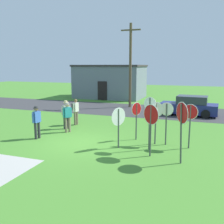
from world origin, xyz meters
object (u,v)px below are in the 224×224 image
object	(u,v)px
stop_sign_low_front	(156,116)
stop_sign_nearest	(136,115)
stop_sign_tallest	(182,121)
stop_sign_leaning_right	(151,121)
parked_car_on_street	(189,106)
person_in_dark_shirt	(76,110)
person_on_left	(67,116)
stop_sign_center_cluster	(166,117)
person_in_teal	(37,120)
utility_pole	(130,64)
stop_sign_rear_right	(118,121)
stop_sign_leaning_left	(190,119)
person_with_sunhat	(66,112)
stop_sign_rear_left	(150,115)

from	to	relation	value
stop_sign_low_front	stop_sign_nearest	distance (m)	1.15
stop_sign_tallest	stop_sign_leaning_right	xyz separation A→B (m)	(-1.26, 0.42, -0.16)
parked_car_on_street	person_in_dark_shirt	bearing A→B (deg)	-138.60
stop_sign_leaning_right	person_on_left	distance (m)	5.78
stop_sign_center_cluster	person_in_teal	distance (m)	6.64
utility_pole	stop_sign_tallest	xyz separation A→B (m)	(5.60, -12.74, -2.24)
stop_sign_rear_right	stop_sign_center_cluster	distance (m)	2.36
stop_sign_tallest	person_on_left	xyz separation A→B (m)	(-6.52, 2.74, -0.72)
stop_sign_nearest	person_in_teal	xyz separation A→B (m)	(-4.95, -1.59, -0.34)
stop_sign_leaning_left	stop_sign_leaning_right	size ratio (longest dim) A/B	0.93
stop_sign_rear_right	stop_sign_tallest	xyz separation A→B (m)	(2.88, -1.01, 0.39)
person_on_left	stop_sign_tallest	bearing A→B (deg)	-22.76
utility_pole	stop_sign_rear_right	distance (m)	12.32
stop_sign_leaning_right	person_in_dark_shirt	world-z (taller)	stop_sign_leaning_right
utility_pole	stop_sign_tallest	bearing A→B (deg)	-66.28
stop_sign_nearest	person_on_left	xyz separation A→B (m)	(-4.10, 0.12, -0.34)
stop_sign_low_front	person_in_dark_shirt	size ratio (longest dim) A/B	1.24
stop_sign_leaning_left	stop_sign_tallest	distance (m)	2.11
stop_sign_tallest	person_with_sunhat	world-z (taller)	stop_sign_tallest
stop_sign_leaning_left	person_on_left	bearing A→B (deg)	174.44
stop_sign_nearest	person_in_dark_shirt	distance (m)	4.93
stop_sign_low_front	person_in_teal	world-z (taller)	stop_sign_low_front
stop_sign_rear_left	stop_sign_leaning_right	xyz separation A→B (m)	(0.21, -0.83, -0.08)
parked_car_on_street	stop_sign_rear_right	xyz separation A→B (m)	(-2.70, -9.51, 0.62)
stop_sign_center_cluster	stop_sign_leaning_right	bearing A→B (deg)	-102.64
stop_sign_tallest	stop_sign_leaning_right	distance (m)	1.34
stop_sign_low_front	stop_sign_rear_left	bearing A→B (deg)	-96.96
stop_sign_leaning_left	stop_sign_leaning_right	distance (m)	2.24
stop_sign_tallest	utility_pole	bearing A→B (deg)	113.72
parked_car_on_street	person_in_dark_shirt	xyz separation A→B (m)	(-6.77, -5.97, 0.29)
stop_sign_nearest	stop_sign_tallest	world-z (taller)	stop_sign_tallest
stop_sign_low_front	person_in_teal	bearing A→B (deg)	-169.13
person_in_teal	person_on_left	bearing A→B (deg)	63.43
person_in_teal	person_in_dark_shirt	size ratio (longest dim) A/B	1.03
stop_sign_low_front	utility_pole	bearing A→B (deg)	111.86
stop_sign_low_front	stop_sign_leaning_left	world-z (taller)	stop_sign_low_front
stop_sign_rear_right	person_in_dark_shirt	distance (m)	5.41
stop_sign_tallest	person_in_dark_shirt	distance (m)	8.34
person_on_left	person_with_sunhat	distance (m)	0.85
parked_car_on_street	person_in_teal	size ratio (longest dim) A/B	2.54
stop_sign_center_cluster	person_in_dark_shirt	xyz separation A→B (m)	(-6.10, 2.32, -0.41)
person_with_sunhat	person_in_teal	size ratio (longest dim) A/B	1.00
stop_sign_rear_right	stop_sign_center_cluster	size ratio (longest dim) A/B	0.92
stop_sign_leaning_right	person_in_dark_shirt	bearing A→B (deg)	144.04
stop_sign_leaning_right	person_in_teal	world-z (taller)	stop_sign_leaning_right
utility_pole	person_in_teal	distance (m)	12.20
stop_sign_leaning_left	stop_sign_nearest	bearing A→B (deg)	168.53
stop_sign_center_cluster	stop_sign_rear_left	size ratio (longest dim) A/B	0.86
stop_sign_leaning_left	stop_sign_rear_left	xyz separation A→B (m)	(-1.72, -0.83, 0.22)
stop_sign_low_front	person_in_dark_shirt	bearing A→B (deg)	157.09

